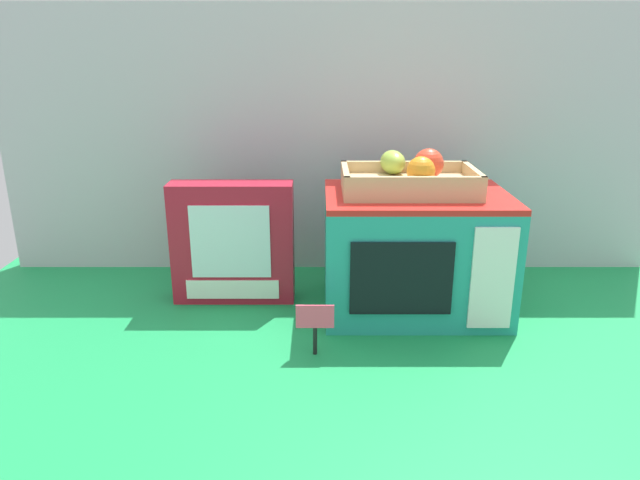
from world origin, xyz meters
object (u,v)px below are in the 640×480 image
Objects in this scene: food_groups_crate at (408,179)px; cookie_set_box at (231,243)px; price_sign at (313,322)px; toy_microwave at (412,252)px.

cookie_set_box is at bearing 174.27° from food_groups_crate.
cookie_set_box is (-0.38, 0.04, -0.15)m from food_groups_crate.
food_groups_crate is 0.36m from price_sign.
toy_microwave is 1.41× the size of cookie_set_box.
cookie_set_box is 0.32m from price_sign.
price_sign is at bearing -54.10° from cookie_set_box.
cookie_set_box is (-0.39, 0.05, 0.01)m from toy_microwave.
food_groups_crate is 2.75× the size of price_sign.
toy_microwave is at bearing 44.36° from price_sign.
price_sign is (-0.21, -0.21, -0.06)m from toy_microwave.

